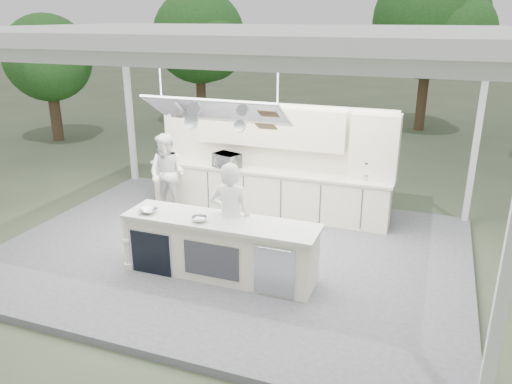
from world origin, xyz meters
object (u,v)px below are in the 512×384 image
at_px(back_counter, 267,191).
at_px(head_chef, 230,218).
at_px(sous_chef, 167,174).
at_px(demo_island, 219,248).

relative_size(back_counter, head_chef, 2.79).
distance_m(back_counter, head_chef, 2.65).
relative_size(back_counter, sous_chef, 3.04).
xyz_separation_m(demo_island, sous_chef, (-2.10, 2.09, 0.36)).
bearing_deg(demo_island, sous_chef, 135.16).
distance_m(demo_island, back_counter, 2.82).
bearing_deg(demo_island, back_counter, 93.63).
relative_size(demo_island, sous_chef, 1.86).
xyz_separation_m(back_counter, head_chef, (0.29, -2.60, 0.43)).
height_order(demo_island, back_counter, same).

